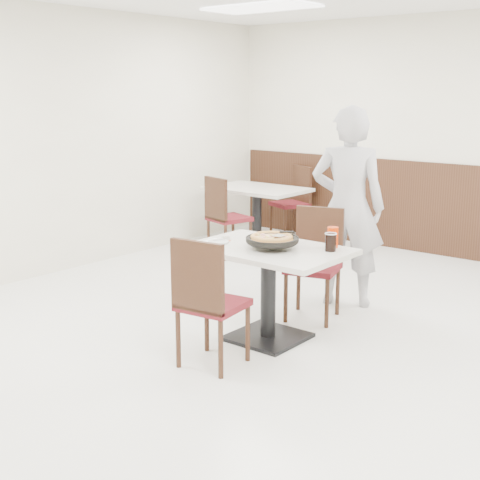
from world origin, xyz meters
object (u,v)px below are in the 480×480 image
Objects in this scene: chair_near at (213,301)px; cola_glass at (331,243)px; bg_chair_left_far at (290,202)px; pizza at (272,239)px; chair_far at (313,265)px; bg_table_left at (257,217)px; red_cup at (333,237)px; side_plate at (219,242)px; bg_chair_left_near at (229,216)px; diner_person at (348,207)px; main_table at (268,294)px; pizza_pan at (272,243)px.

cola_glass is (0.44, 0.84, 0.34)m from chair_near.
pizza is at bearing 146.17° from bg_chair_left_far.
chair_far is 0.79× the size of bg_table_left.
chair_far is at bearing 151.86° from bg_chair_left_far.
side_plate is at bearing -150.75° from red_cup.
bg_chair_left_near is at bearing 114.47° from bg_chair_left_far.
bg_table_left is 0.70m from bg_chair_left_far.
side_plate is 3.11m from bg_table_left.
bg_chair_left_near is (-2.01, 0.73, -0.43)m from diner_person.
main_table is at bearing 65.54° from diner_person.
chair_far is 3.25m from bg_chair_left_far.
pizza_pan is 1.20m from diner_person.
bg_chair_left_near is (-2.00, 1.27, 0.00)m from chair_far.
main_table is 1.26× the size of chair_near.
diner_person is 1.51× the size of bg_table_left.
bg_table_left is at bearing 129.72° from pizza_pan.
cola_glass is (0.44, 0.20, 0.44)m from main_table.
pizza is (-0.03, 0.04, 0.02)m from pizza_pan.
red_cup is at bearing 38.68° from main_table.
pizza_pan is at bearing 77.03° from chair_far.
cola_glass is (0.43, -0.44, 0.34)m from chair_far.
chair_far is 5.94× the size of red_cup.
bg_chair_left_near is (0.04, -0.59, 0.10)m from bg_table_left.
chair_far is at bearing -42.34° from bg_table_left.
bg_table_left is at bearing 129.27° from main_table.
chair_near is 0.71m from side_plate.
bg_table_left is (-2.04, 1.86, -0.10)m from chair_far.
bg_chair_left_near is at bearing -43.78° from diner_person.
chair_near is 1.01m from cola_glass.
chair_near is 1.09m from red_cup.
red_cup is at bearing 89.44° from diner_person.
main_table is 7.49× the size of side_plate.
diner_person is (0.41, 1.30, 0.15)m from side_plate.
bg_chair_left_far is at bearing 129.44° from cola_glass.
red_cup is at bearing 37.42° from pizza.
diner_person reaches higher than main_table.
chair_near is 5.94× the size of red_cup.
diner_person reaches higher than bg_table_left.
cola_glass is 3.40m from bg_table_left.
bg_chair_left_far is at bearing -68.48° from diner_person.
chair_near is 1.00× the size of bg_chair_left_far.
red_cup is (0.38, 0.31, 0.45)m from main_table.
side_plate is at bearing -58.03° from bg_table_left.
bg_chair_left_near reaches higher than pizza_pan.
pizza_pan is at bearing -28.15° from bg_chair_left_near.
main_table is 0.64m from chair_far.
chair_far is at bearing 89.73° from main_table.
main_table is at bearing -117.08° from pizza.
bg_chair_left_far is (-1.62, 3.31, -0.28)m from side_plate.
bg_chair_left_far reaches higher than cola_glass.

